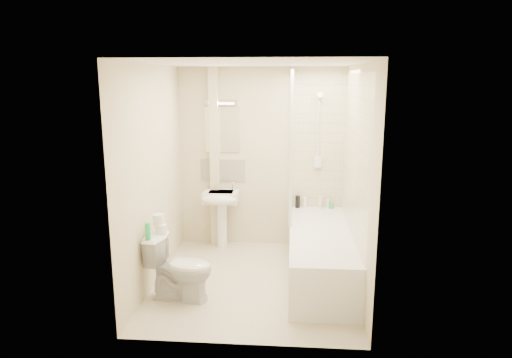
{
  "coord_description": "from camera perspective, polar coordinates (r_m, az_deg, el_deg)",
  "views": [
    {
      "loc": [
        0.41,
        -4.77,
        2.24
      ],
      "look_at": [
        0.01,
        0.2,
        1.15
      ],
      "focal_mm": 32.0,
      "sensor_mm": 36.0,
      "label": 1
    }
  ],
  "objects": [
    {
      "name": "bottle_black_a",
      "position": [
        6.14,
        5.22,
        -2.84
      ],
      "size": [
        0.06,
        0.06,
        0.17
      ],
      "primitive_type": "cylinder",
      "color": "black",
      "rests_on": "bathtub"
    },
    {
      "name": "toilet_roll_lower",
      "position": [
        4.85,
        -11.78,
        -6.11
      ],
      "size": [
        0.12,
        0.12,
        0.09
      ],
      "primitive_type": "cylinder",
      "color": "white",
      "rests_on": "toilet"
    },
    {
      "name": "toilet",
      "position": [
        4.85,
        -9.45,
        -10.87
      ],
      "size": [
        0.56,
        0.77,
        0.68
      ],
      "primitive_type": "imported",
      "rotation": [
        0.0,
        0.0,
        1.44
      ],
      "color": "white",
      "rests_on": "ground"
    },
    {
      "name": "green_bottle",
      "position": [
        4.68,
        -13.36,
        -6.35
      ],
      "size": [
        0.05,
        0.05,
        0.17
      ],
      "primitive_type": "cylinder",
      "color": "green",
      "rests_on": "toilet"
    },
    {
      "name": "wall_left",
      "position": [
        5.11,
        -12.73,
        0.32
      ],
      "size": [
        0.02,
        2.5,
        2.4
      ],
      "primitive_type": "cube",
      "color": "beige",
      "rests_on": "ground"
    },
    {
      "name": "wall_back",
      "position": [
        6.12,
        0.66,
        2.59
      ],
      "size": [
        2.2,
        0.02,
        2.4
      ],
      "primitive_type": "cube",
      "color": "beige",
      "rests_on": "ground"
    },
    {
      "name": "tile_right",
      "position": [
        5.08,
        12.2,
        2.87
      ],
      "size": [
        0.01,
        2.1,
        1.75
      ],
      "primitive_type": "cube",
      "color": "beige",
      "rests_on": "wall_right"
    },
    {
      "name": "shower_fixture",
      "position": [
        6.01,
        7.8,
        5.63
      ],
      "size": [
        0.1,
        0.16,
        0.99
      ],
      "color": "white",
      "rests_on": "wall_back"
    },
    {
      "name": "bottle_white_b",
      "position": [
        6.17,
        8.97,
        -3.04
      ],
      "size": [
        0.05,
        0.05,
        0.13
      ],
      "primitive_type": "cylinder",
      "color": "silver",
      "rests_on": "bathtub"
    },
    {
      "name": "bottle_white_a",
      "position": [
        6.15,
        6.13,
        -2.96
      ],
      "size": [
        0.05,
        0.05,
        0.14
      ],
      "primitive_type": "cylinder",
      "color": "white",
      "rests_on": "bathtub"
    },
    {
      "name": "toilet_roll_upper",
      "position": [
        4.84,
        -12.08,
        -4.94
      ],
      "size": [
        0.12,
        0.12,
        0.11
      ],
      "primitive_type": "cylinder",
      "color": "white",
      "rests_on": "toilet_roll_lower"
    },
    {
      "name": "splashback",
      "position": [
        6.2,
        -4.15,
        1.09
      ],
      "size": [
        0.6,
        0.02,
        0.3
      ],
      "primitive_type": "cube",
      "color": "beige",
      "rests_on": "wall_back"
    },
    {
      "name": "bathtub",
      "position": [
        5.35,
        8.0,
        -9.14
      ],
      "size": [
        0.7,
        2.1,
        0.55
      ],
      "color": "white",
      "rests_on": "ground"
    },
    {
      "name": "wall_right",
      "position": [
        4.93,
        12.52,
        -0.1
      ],
      "size": [
        0.02,
        2.5,
        2.4
      ],
      "primitive_type": "cube",
      "color": "beige",
      "rests_on": "ground"
    },
    {
      "name": "tile_back",
      "position": [
        6.07,
        7.76,
        4.55
      ],
      "size": [
        0.7,
        0.01,
        1.75
      ],
      "primitive_type": "cube",
      "color": "beige",
      "rests_on": "wall_back"
    },
    {
      "name": "mirror",
      "position": [
        6.11,
        -4.24,
        6.15
      ],
      "size": [
        0.46,
        0.01,
        0.6
      ],
      "primitive_type": "cube",
      "color": "white",
      "rests_on": "wall_back"
    },
    {
      "name": "floor",
      "position": [
        5.28,
        -0.32,
        -12.71
      ],
      "size": [
        2.5,
        2.5,
        0.0
      ],
      "primitive_type": "plane",
      "color": "beige",
      "rests_on": "ground"
    },
    {
      "name": "ceiling",
      "position": [
        4.79,
        -0.35,
        14.3
      ],
      "size": [
        2.2,
        2.5,
        0.02
      ],
      "primitive_type": "cube",
      "color": "white",
      "rests_on": "wall_back"
    },
    {
      "name": "shower_screen",
      "position": [
        5.62,
        4.43,
        4.26
      ],
      "size": [
        0.04,
        0.92,
        1.8
      ],
      "color": "white",
      "rests_on": "bathtub"
    },
    {
      "name": "pedestal_sink",
      "position": [
        6.07,
        -4.41,
        -3.08
      ],
      "size": [
        0.46,
        0.45,
        0.89
      ],
      "color": "white",
      "rests_on": "ground"
    },
    {
      "name": "bottle_green",
      "position": [
        6.18,
        9.41,
        -3.27
      ],
      "size": [
        0.06,
        0.06,
        0.08
      ],
      "primitive_type": "cylinder",
      "color": "green",
      "rests_on": "bathtub"
    },
    {
      "name": "strip_light",
      "position": [
        6.06,
        -4.33,
        9.6
      ],
      "size": [
        0.42,
        0.07,
        0.07
      ],
      "primitive_type": "cube",
      "color": "silver",
      "rests_on": "wall_back"
    },
    {
      "name": "bottle_cream",
      "position": [
        6.15,
        8.03,
        -2.89
      ],
      "size": [
        0.05,
        0.05,
        0.16
      ],
      "primitive_type": "cylinder",
      "color": "beige",
      "rests_on": "bathtub"
    },
    {
      "name": "pipe_boxing",
      "position": [
        6.13,
        -5.17,
        2.57
      ],
      "size": [
        0.12,
        0.12,
        2.4
      ],
      "primitive_type": "cube",
      "color": "beige",
      "rests_on": "ground"
    }
  ]
}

